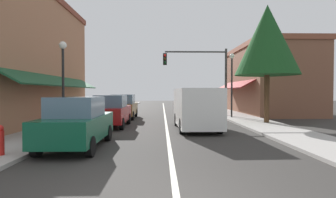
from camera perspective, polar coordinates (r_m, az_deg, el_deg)
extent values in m
plane|color=#33302D|center=(22.54, -0.65, -3.50)|extent=(80.00, 80.00, 0.00)
cube|color=#A39E99|center=(23.13, -14.43, -3.27)|extent=(2.60, 56.00, 0.12)
cube|color=#A39E99|center=(23.26, 13.05, -3.23)|extent=(2.60, 56.00, 0.12)
cube|color=silver|center=(22.54, -0.65, -3.49)|extent=(0.14, 52.00, 0.01)
cube|color=#9E6B4C|center=(18.89, -30.32, 6.91)|extent=(5.11, 14.00, 7.61)
cube|color=slate|center=(17.73, -23.16, -0.41)|extent=(0.08, 10.64, 1.80)
cube|color=#194C2D|center=(17.52, -21.34, 3.51)|extent=(1.27, 11.76, 0.73)
cube|color=slate|center=(15.32, -27.73, 14.63)|extent=(0.08, 1.10, 1.30)
cube|color=slate|center=(20.92, -20.07, 11.09)|extent=(0.08, 1.10, 1.30)
cube|color=brown|center=(26.34, 20.41, 3.37)|extent=(5.35, 10.00, 5.74)
cube|color=brown|center=(26.63, 20.47, 9.99)|extent=(5.55, 10.20, 0.40)
cube|color=slate|center=(25.48, 14.91, 0.17)|extent=(0.08, 7.60, 1.80)
cube|color=maroon|center=(25.32, 13.60, 2.89)|extent=(1.27, 8.40, 0.73)
cube|color=slate|center=(23.47, 16.47, 6.74)|extent=(0.08, 1.10, 1.30)
cube|color=slate|center=(27.68, 13.66, 5.94)|extent=(0.08, 1.10, 1.30)
cube|color=#0F4C33|center=(10.02, -18.35, -5.65)|extent=(1.72, 4.10, 0.80)
cube|color=slate|center=(9.86, -18.55, -1.50)|extent=(1.52, 2.00, 0.66)
cylinder|color=black|center=(11.59, -20.13, -6.70)|extent=(0.20, 0.62, 0.62)
cylinder|color=black|center=(11.19, -12.38, -6.94)|extent=(0.20, 0.62, 0.62)
cylinder|color=black|center=(9.11, -25.69, -8.97)|extent=(0.20, 0.62, 0.62)
cylinder|color=black|center=(8.58, -15.89, -9.51)|extent=(0.20, 0.62, 0.62)
cube|color=maroon|center=(15.69, -11.72, -3.08)|extent=(1.75, 4.11, 0.80)
cube|color=slate|center=(15.55, -11.80, -0.42)|extent=(1.54, 2.01, 0.66)
cylinder|color=black|center=(17.20, -13.46, -4.03)|extent=(0.20, 0.62, 0.62)
cylinder|color=black|center=(16.93, -8.21, -4.09)|extent=(0.20, 0.62, 0.62)
cylinder|color=black|center=(14.59, -15.78, -5.02)|extent=(0.20, 0.62, 0.62)
cylinder|color=black|center=(14.26, -9.60, -5.13)|extent=(0.20, 0.62, 0.62)
cube|color=brown|center=(20.46, -9.25, -2.02)|extent=(1.73, 4.10, 0.80)
cube|color=slate|center=(20.33, -9.30, 0.01)|extent=(1.52, 2.00, 0.66)
cylinder|color=black|center=(21.94, -10.82, -2.85)|extent=(0.20, 0.62, 0.62)
cylinder|color=black|center=(21.74, -6.69, -2.87)|extent=(0.20, 0.62, 0.62)
cylinder|color=black|center=(19.28, -12.13, -3.44)|extent=(0.20, 0.62, 0.62)
cylinder|color=black|center=(19.05, -7.44, -3.48)|extent=(0.20, 0.62, 0.62)
cube|color=silver|center=(14.31, 5.85, -1.65)|extent=(2.08, 5.04, 1.90)
cube|color=slate|center=(16.67, 4.62, 0.26)|extent=(1.73, 0.31, 0.84)
cube|color=black|center=(16.91, 4.54, -3.51)|extent=(1.87, 0.24, 0.24)
cylinder|color=black|center=(15.81, 1.83, -4.29)|extent=(0.26, 0.73, 0.72)
cylinder|color=black|center=(16.04, 8.14, -4.22)|extent=(0.26, 0.73, 0.72)
cylinder|color=black|center=(12.74, 2.93, -5.67)|extent=(0.26, 0.73, 0.72)
cylinder|color=black|center=(13.03, 10.71, -5.53)|extent=(0.26, 0.73, 0.72)
cylinder|color=#333333|center=(22.05, 11.97, 3.32)|extent=(0.18, 0.18, 5.35)
cylinder|color=#333333|center=(21.84, 5.76, 9.75)|extent=(4.81, 0.12, 0.12)
cube|color=black|center=(21.42, -0.65, 8.31)|extent=(0.30, 0.24, 0.90)
sphere|color=red|center=(21.33, -0.64, 9.09)|extent=(0.20, 0.20, 0.20)
sphere|color=#3D2D0C|center=(21.29, -0.64, 8.35)|extent=(0.20, 0.20, 0.20)
sphere|color=#0C3316|center=(21.26, -0.64, 7.60)|extent=(0.20, 0.20, 0.20)
cylinder|color=black|center=(14.12, -21.00, 1.64)|extent=(0.12, 0.12, 4.02)
sphere|color=white|center=(14.31, -21.08, 10.44)|extent=(0.36, 0.36, 0.36)
cylinder|color=black|center=(20.38, 13.14, 2.10)|extent=(0.12, 0.12, 4.38)
sphere|color=white|center=(20.54, 13.18, 8.73)|extent=(0.36, 0.36, 0.36)
cylinder|color=#4C331E|center=(17.40, 19.89, 0.79)|extent=(0.30, 0.30, 3.53)
cone|color=#19471E|center=(17.68, 19.98, 11.50)|extent=(3.80, 3.80, 4.18)
cylinder|color=red|center=(9.32, -31.59, -7.81)|extent=(0.22, 0.22, 0.70)
sphere|color=red|center=(9.26, -31.63, -5.24)|extent=(0.20, 0.20, 0.20)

